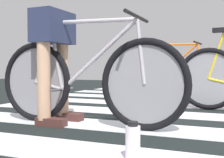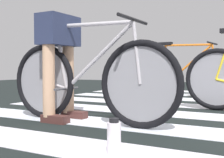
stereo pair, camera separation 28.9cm
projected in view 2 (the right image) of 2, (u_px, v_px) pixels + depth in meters
name	position (u px, v px, depth m)	size (l,w,h in m)	color
ground	(221.00, 116.00, 3.04)	(18.00, 14.00, 0.02)	black
crosswalk_markings	(221.00, 112.00, 3.21)	(5.49, 5.77, 0.00)	silver
bicycle_1_of_4	(87.00, 80.00, 2.58)	(1.74, 0.52, 0.93)	black
cyclist_1_of_4	(59.00, 53.00, 2.72)	(0.32, 0.41, 0.98)	tan
bicycle_3_of_4	(184.00, 74.00, 4.87)	(1.73, 0.52, 0.93)	black
water_bottle	(114.00, 137.00, 1.64)	(0.08, 0.08, 0.21)	white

